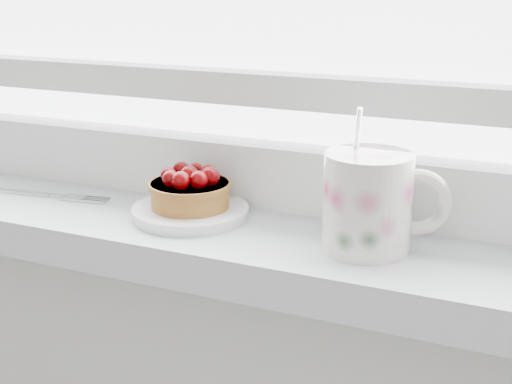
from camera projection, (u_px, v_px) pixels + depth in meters
The scene contains 4 objects.
saucer at pixel (191, 212), 0.76m from camera, with size 0.12×0.12×0.01m, color white.
raspberry_tart at pixel (190, 189), 0.75m from camera, with size 0.09×0.09×0.05m.
floral_mug at pixel (371, 200), 0.66m from camera, with size 0.13×0.10×0.13m.
fork at pixel (39, 194), 0.83m from camera, with size 0.17×0.04×0.00m.
Camera 1 is at (0.32, 1.27, 1.19)m, focal length 50.00 mm.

